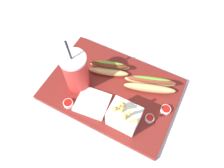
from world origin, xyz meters
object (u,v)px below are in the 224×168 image
hot_dog_1 (150,84)px  hot_dog_2 (109,68)px  napkin_stack (92,103)px  ketchup_cup_2 (68,103)px  soda_cup (76,72)px  fries_basket (124,116)px  ketchup_cup_3 (150,119)px  ketchup_cup_1 (166,110)px

hot_dog_1 → hot_dog_2: hot_dog_1 is taller
hot_dog_2 → napkin_stack: hot_dog_2 is taller
hot_dog_2 → ketchup_cup_2: size_ratio=4.75×
hot_dog_1 → hot_dog_2: bearing=1.4°
soda_cup → hot_dog_1: bearing=-156.0°
fries_basket → ketchup_cup_3: size_ratio=5.18×
hot_dog_2 → ketchup_cup_1: bearing=167.2°
soda_cup → napkin_stack: soda_cup is taller
napkin_stack → soda_cup: bearing=-28.8°
hot_dog_1 → napkin_stack: 0.22m
hot_dog_2 → ketchup_cup_3: bearing=152.1°
napkin_stack → ketchup_cup_3: bearing=-169.8°
hot_dog_2 → napkin_stack: 0.15m
ketchup_cup_2 → ketchup_cup_3: (-0.28, -0.08, 0.00)m
ketchup_cup_3 → napkin_stack: size_ratio=0.27×
soda_cup → ketchup_cup_3: (-0.29, 0.01, -0.07)m
hot_dog_1 → ketchup_cup_2: hot_dog_1 is taller
hot_dog_1 → ketchup_cup_2: 0.30m
hot_dog_1 → napkin_stack: (0.16, 0.16, -0.02)m
napkin_stack → ketchup_cup_2: bearing=30.7°
fries_basket → ketchup_cup_2: size_ratio=4.50×
hot_dog_1 → napkin_stack: hot_dog_1 is taller
soda_cup → hot_dog_1: 0.27m
ketchup_cup_2 → ketchup_cup_3: 0.29m
hot_dog_1 → soda_cup: bearing=24.0°
ketchup_cup_3 → napkin_stack: bearing=10.2°
fries_basket → ketchup_cup_2: 0.21m
hot_dog_1 → napkin_stack: bearing=45.1°
soda_cup → fries_basket: soda_cup is taller
hot_dog_1 → napkin_stack: size_ratio=1.75×
hot_dog_1 → hot_dog_2: size_ratio=1.20×
ketchup_cup_1 → napkin_stack: size_ratio=0.31×
hot_dog_1 → ketchup_cup_1: bearing=144.6°
ketchup_cup_1 → ketchup_cup_2: same height
fries_basket → ketchup_cup_1: bearing=-137.8°
fries_basket → hot_dog_2: (0.14, -0.16, -0.02)m
soda_cup → napkin_stack: bearing=151.2°
fries_basket → ketchup_cup_2: fries_basket is taller
hot_dog_1 → ketchup_cup_3: (-0.05, 0.12, -0.02)m
hot_dog_2 → ketchup_cup_2: hot_dog_2 is taller
soda_cup → ketchup_cup_3: soda_cup is taller
hot_dog_2 → hot_dog_1: bearing=-178.6°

